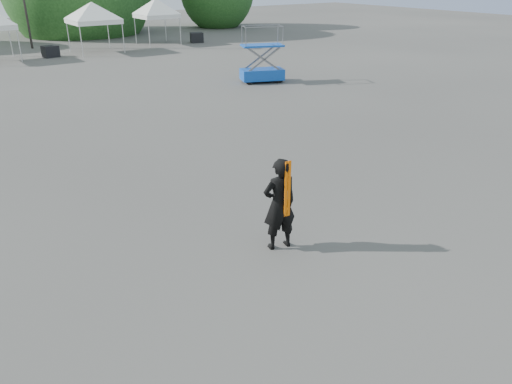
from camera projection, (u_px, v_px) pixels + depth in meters
ground at (233, 228)px, 11.27m from camera, size 120.00×120.00×0.00m
tent_f at (92, 6)px, 33.80m from camera, size 4.37×4.37×3.88m
tent_g at (155, 2)px, 37.62m from camera, size 3.92×3.92×3.88m
man at (279, 204)px, 10.11m from camera, size 0.80×0.60×1.98m
scissor_lift at (262, 54)px, 25.23m from camera, size 2.40×1.78×2.78m
crate_mid at (51, 51)px, 32.92m from camera, size 1.08×0.92×0.74m
crate_east at (197, 38)px, 39.49m from camera, size 1.17×1.04×0.76m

